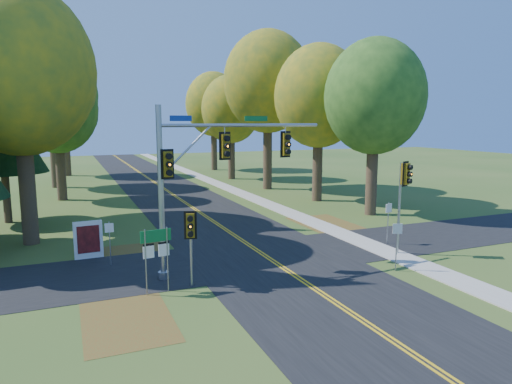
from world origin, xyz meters
name	(u,v)px	position (x,y,z in m)	size (l,w,h in m)	color
ground	(282,267)	(0.00, 0.00, 0.00)	(160.00, 160.00, 0.00)	#2E501C
road_main	(282,267)	(0.00, 0.00, 0.01)	(8.00, 160.00, 0.02)	black
road_cross	(265,256)	(0.00, 2.00, 0.01)	(60.00, 6.00, 0.02)	black
centerline_left	(280,267)	(-0.10, 0.00, 0.03)	(0.10, 160.00, 0.01)	gold
centerline_right	(284,267)	(0.10, 0.00, 0.03)	(0.10, 160.00, 0.01)	gold
sidewalk_east	(388,252)	(6.20, 0.00, 0.03)	(1.60, 160.00, 0.06)	#9E998E
leaf_patch_w_near	(130,260)	(-6.50, 4.00, 0.01)	(4.00, 6.00, 0.00)	brown
leaf_patch_e	(336,228)	(6.80, 6.00, 0.01)	(3.50, 8.00, 0.00)	brown
leaf_patch_w_far	(127,318)	(-7.50, -3.00, 0.01)	(3.00, 5.00, 0.00)	brown
tree_w_a	(20,71)	(-11.13, 9.38, 9.49)	(8.00, 8.00, 14.15)	#38281C
tree_e_a	(375,97)	(11.57, 8.77, 8.53)	(7.20, 7.20, 12.73)	#38281C
tree_w_b	(18,68)	(-11.72, 16.29, 10.37)	(8.60, 8.60, 15.38)	#38281C
tree_e_b	(319,97)	(10.97, 15.58, 8.90)	(7.60, 7.60, 13.33)	#38281C
tree_w_c	(58,108)	(-9.54, 24.47, 7.94)	(6.80, 6.80, 11.91)	#38281C
tree_e_c	(268,83)	(9.88, 23.69, 10.66)	(8.80, 8.80, 15.79)	#38281C
tree_w_d	(51,92)	(-10.13, 33.18, 9.78)	(8.20, 8.20, 14.56)	#38281C
tree_e_d	(231,110)	(9.26, 32.87, 8.24)	(7.00, 7.00, 12.32)	#38281C
tree_w_e	(64,95)	(-8.92, 44.09, 10.07)	(8.40, 8.40, 14.97)	#38281C
tree_e_e	(214,105)	(10.47, 43.58, 9.19)	(7.80, 7.80, 13.74)	#38281C
traffic_mast	(206,167)	(-3.44, 0.76, 4.83)	(8.26, 1.37, 7.52)	#95979D
east_signal_pole	(404,184)	(6.61, -0.47, 3.68)	(0.53, 0.64, 4.85)	gray
ped_signal_pole	(191,231)	(-4.63, -0.96, 2.41)	(0.50, 0.59, 3.25)	#94979C
route_sign_cluster	(156,248)	(-6.04, -0.97, 1.88)	(1.24, 0.21, 2.67)	gray
info_kiosk	(88,240)	(-8.34, 5.06, 0.95)	(1.39, 0.26, 1.91)	silver
reg_sign_e_north	(388,216)	(7.30, 1.49, 1.63)	(0.45, 0.11, 2.38)	gray
reg_sign_e_south	(397,237)	(4.62, -2.46, 1.58)	(0.43, 0.17, 2.31)	gray
reg_sign_w	(110,236)	(-7.44, 3.45, 1.47)	(0.41, 0.08, 2.14)	gray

